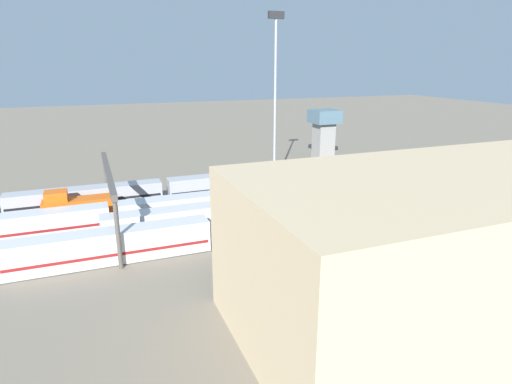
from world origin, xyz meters
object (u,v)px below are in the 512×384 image
at_px(train_on_track_4, 298,219).
at_px(light_mast_0, 275,82).
at_px(maintenance_shed, 472,243).
at_px(train_on_track_1, 79,209).
at_px(train_on_track_0, 165,191).
at_px(signal_gantry, 109,179).
at_px(control_tower, 324,131).
at_px(train_on_track_2, 200,207).
at_px(train_on_track_3, 344,200).

height_order(train_on_track_4, light_mast_0, light_mast_0).
bearing_deg(maintenance_shed, train_on_track_4, -75.27).
bearing_deg(train_on_track_1, train_on_track_0, -159.32).
bearing_deg(signal_gantry, control_tower, -150.41).
height_order(train_on_track_2, train_on_track_1, train_on_track_1).
relative_size(train_on_track_2, maintenance_shed, 1.66).
bearing_deg(train_on_track_2, train_on_track_1, -16.71).
xyz_separation_m(train_on_track_2, light_mast_0, (-17.44, -12.28, 17.25)).
relative_size(train_on_track_4, control_tower, 5.90).
relative_size(train_on_track_3, maintenance_shed, 1.66).
relative_size(train_on_track_3, train_on_track_4, 1.00).
xyz_separation_m(train_on_track_2, train_on_track_0, (3.41, -10.00, -0.01)).
xyz_separation_m(train_on_track_3, maintenance_shed, (4.56, 27.69, 4.77)).
distance_m(train_on_track_3, maintenance_shed, 28.47).
height_order(train_on_track_0, signal_gantry, signal_gantry).
distance_m(signal_gantry, maintenance_shed, 43.95).
bearing_deg(control_tower, maintenance_shed, 71.89).
xyz_separation_m(train_on_track_4, light_mast_0, (-6.30, -22.28, 17.26)).
distance_m(train_on_track_0, control_tower, 44.45).
relative_size(train_on_track_4, light_mast_0, 2.32).
distance_m(train_on_track_0, signal_gantry, 14.42).
relative_size(light_mast_0, signal_gantry, 1.23).
height_order(train_on_track_0, maintenance_shed, maintenance_shed).
height_order(train_on_track_3, train_on_track_1, train_on_track_1).
height_order(train_on_track_2, light_mast_0, light_mast_0).
bearing_deg(maintenance_shed, train_on_track_3, -99.36).
bearing_deg(control_tower, train_on_track_3, 65.14).
bearing_deg(signal_gantry, maintenance_shed, 131.94).
bearing_deg(train_on_track_1, train_on_track_4, 151.64).
bearing_deg(signal_gantry, train_on_track_2, 180.00).
xyz_separation_m(train_on_track_3, signal_gantry, (33.94, -5.00, 5.40)).
relative_size(train_on_track_2, light_mast_0, 2.32).
distance_m(train_on_track_1, train_on_track_0, 14.16).
bearing_deg(train_on_track_1, signal_gantry, 131.25).
relative_size(train_on_track_1, control_tower, 0.83).
bearing_deg(signal_gantry, train_on_track_4, 156.87).
bearing_deg(train_on_track_3, signal_gantry, -8.38).
bearing_deg(train_on_track_2, control_tower, -142.89).
bearing_deg(light_mast_0, maintenance_shed, 89.58).
bearing_deg(light_mast_0, signal_gantry, 22.46).
bearing_deg(maintenance_shed, train_on_track_1, -48.15).
bearing_deg(train_on_track_1, train_on_track_2, 163.29).
bearing_deg(train_on_track_0, train_on_track_4, 126.04).
relative_size(train_on_track_2, train_on_track_4, 1.00).
bearing_deg(train_on_track_4, train_on_track_2, -41.91).
height_order(light_mast_0, control_tower, light_mast_0).
relative_size(train_on_track_2, signal_gantry, 2.86).
height_order(train_on_track_1, train_on_track_4, train_on_track_1).
bearing_deg(train_on_track_1, control_tower, -156.82).
bearing_deg(train_on_track_0, train_on_track_1, 20.68).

